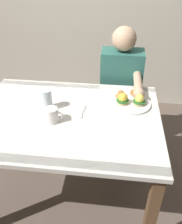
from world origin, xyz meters
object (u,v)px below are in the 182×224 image
object	(u,v)px
coffee_mug	(52,115)
eggs_benedict_plate	(130,101)
water_glass_near	(47,100)
dining_table	(66,129)
fork	(82,113)
diner_person	(121,87)

from	to	relation	value
coffee_mug	eggs_benedict_plate	bearing A→B (deg)	28.43
coffee_mug	water_glass_near	size ratio (longest dim) A/B	0.81
dining_table	coffee_mug	world-z (taller)	coffee_mug
fork	water_glass_near	xyz separation A→B (m)	(-0.23, 0.03, 0.06)
water_glass_near	diner_person	xyz separation A→B (m)	(0.48, 0.53, -0.15)
dining_table	water_glass_near	size ratio (longest dim) A/B	8.78
dining_table	coffee_mug	distance (m)	0.18
eggs_benedict_plate	diner_person	bearing A→B (deg)	98.54
coffee_mug	fork	size ratio (longest dim) A/B	0.71
fork	water_glass_near	bearing A→B (deg)	172.96
coffee_mug	fork	world-z (taller)	coffee_mug
coffee_mug	fork	distance (m)	0.21
diner_person	coffee_mug	bearing A→B (deg)	-121.38
eggs_benedict_plate	diner_person	distance (m)	0.44
eggs_benedict_plate	fork	size ratio (longest dim) A/B	1.73
diner_person	water_glass_near	bearing A→B (deg)	-132.00
eggs_benedict_plate	dining_table	bearing A→B (deg)	-155.93
eggs_benedict_plate	fork	bearing A→B (deg)	-154.78
dining_table	coffee_mug	xyz separation A→B (m)	(-0.06, -0.07, 0.16)
eggs_benedict_plate	water_glass_near	world-z (taller)	water_glass_near
eggs_benedict_plate	fork	distance (m)	0.34
diner_person	dining_table	bearing A→B (deg)	-120.13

